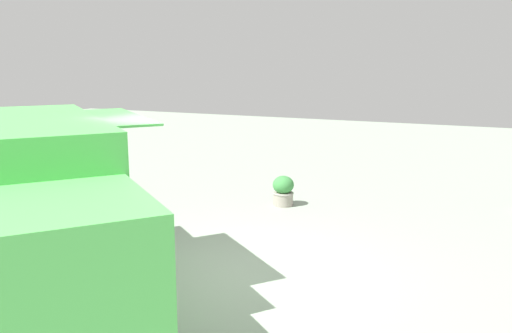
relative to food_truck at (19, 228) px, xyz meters
The scene contains 4 objects.
ground_plane 2.85m from the food_truck, 53.00° to the left, with size 40.00×40.00×0.00m, color #92A48F.
food_truck is the anchor object (origin of this frame).
person_customer 6.33m from the food_truck, 120.78° to the left, with size 0.58×0.78×0.90m.
planter_flowering_near 6.03m from the food_truck, 80.49° to the left, with size 0.45×0.45×0.64m.
Camera 1 is at (3.35, -6.35, 3.03)m, focal length 37.33 mm.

